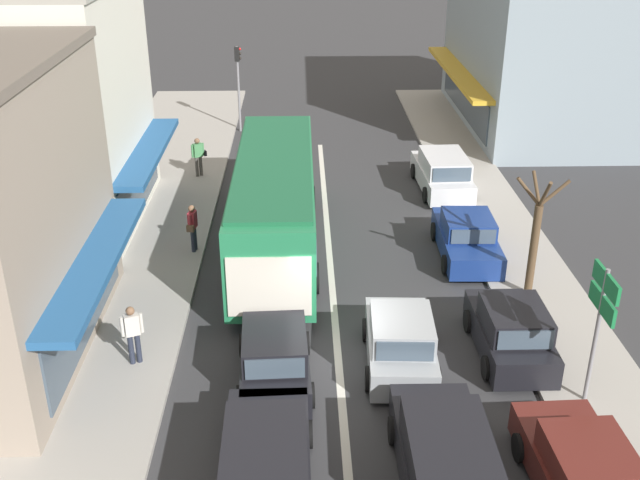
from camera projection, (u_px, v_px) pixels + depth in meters
ground_plane at (338, 362)px, 19.38m from camera, size 140.00×140.00×0.00m
lane_centre_line at (332, 287)px, 22.99m from camera, size 0.20×28.00×0.01m
sidewalk_left at (123, 259)px, 24.60m from camera, size 5.20×44.00×0.14m
kerb_right at (515, 254)px, 24.92m from camera, size 2.80×44.00×0.12m
shopfront_mid_block at (30, 109)px, 25.63m from camera, size 7.92×8.13×8.48m
building_right_far at (550, 41)px, 37.03m from camera, size 9.09×13.09×8.40m
city_bus at (275, 198)px, 24.55m from camera, size 2.77×10.86×3.23m
wagon_queue_far_back at (446, 461)px, 14.98m from camera, size 1.96×4.51×1.58m
hatchback_adjacent_lane_trail at (275, 358)px, 18.31m from camera, size 1.94×3.77×1.54m
wagon_behind_bus_mid at (266, 467)px, 14.82m from camera, size 1.99×4.52×1.58m
hatchback_queue_gap_filler at (400, 342)px, 18.95m from camera, size 1.96×3.78×1.54m
parked_sedan_kerb_front at (584, 476)px, 14.70m from camera, size 2.01×4.26×1.47m
parked_hatchback_kerb_second at (511, 332)px, 19.39m from camera, size 1.83×3.70×1.54m
parked_sedan_kerb_third at (467, 238)px, 24.66m from camera, size 1.98×4.24×1.47m
parked_wagon_kerb_rear at (443, 173)px, 30.01m from camera, size 2.05×4.56×1.58m
traffic_light_downstreet at (238, 74)px, 36.43m from camera, size 0.32×0.24×4.20m
directional_road_sign at (602, 305)px, 16.67m from camera, size 0.10×1.40×3.60m
street_tree_right at (535, 240)px, 21.66m from camera, size 1.56×1.62×3.95m
pedestrian_with_handbag_near at (193, 225)px, 24.59m from camera, size 0.31×0.66×1.63m
pedestrian_browsing_midblock at (133, 331)px, 18.74m from camera, size 0.53×0.34×1.63m
pedestrian_far_walker at (198, 155)px, 31.07m from camera, size 0.61×0.49×1.63m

